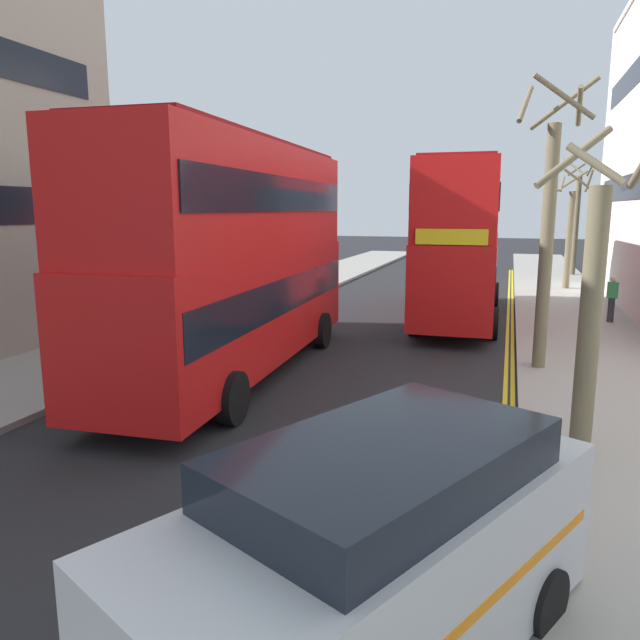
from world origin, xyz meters
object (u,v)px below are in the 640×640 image
object	(u,v)px
double_decker_bus_oncoming	(462,238)
pedestrian_far	(612,298)
taxi_minivan	(369,562)
double_decker_bus_away	(237,252)

from	to	relation	value
double_decker_bus_oncoming	pedestrian_far	size ratio (longest dim) A/B	6.70
taxi_minivan	pedestrian_far	world-z (taller)	taxi_minivan
taxi_minivan	pedestrian_far	size ratio (longest dim) A/B	3.17
pedestrian_far	double_decker_bus_away	bearing A→B (deg)	-135.25
double_decker_bus_oncoming	taxi_minivan	xyz separation A→B (m)	(0.68, -17.99, -1.96)
double_decker_bus_away	taxi_minivan	size ratio (longest dim) A/B	2.12
double_decker_bus_oncoming	pedestrian_far	distance (m)	5.59
double_decker_bus_oncoming	pedestrian_far	xyz separation A→B (m)	(5.20, 0.31, -2.04)
double_decker_bus_oncoming	pedestrian_far	world-z (taller)	double_decker_bus_oncoming
double_decker_bus_oncoming	double_decker_bus_away	bearing A→B (deg)	-116.03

